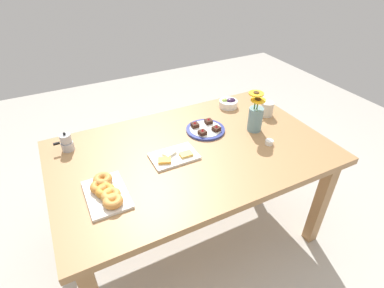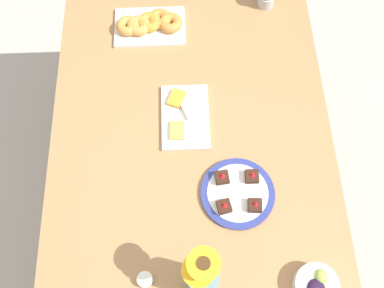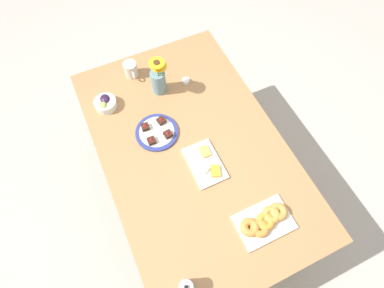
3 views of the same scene
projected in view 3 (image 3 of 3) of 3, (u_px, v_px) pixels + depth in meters
ground_plane at (192, 190)px, 2.35m from camera, size 6.00×6.00×0.00m
dining_table at (192, 154)px, 1.77m from camera, size 1.60×1.00×0.74m
coffee_mug at (131, 69)px, 1.90m from camera, size 0.12×0.09×0.10m
grape_bowl at (105, 103)px, 1.80m from camera, size 0.13×0.13×0.07m
cheese_platter at (205, 163)px, 1.64m from camera, size 0.26×0.17×0.03m
croissant_platter at (264, 221)px, 1.48m from camera, size 0.19×0.29×0.05m
jam_cup_honey at (186, 81)px, 1.90m from camera, size 0.05×0.05×0.03m
dessert_plate at (157, 132)px, 1.73m from camera, size 0.25×0.25×0.05m
flower_vase at (158, 80)px, 1.80m from camera, size 0.11×0.11×0.27m
moka_pot at (186, 288)px, 1.32m from camera, size 0.11×0.07×0.12m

